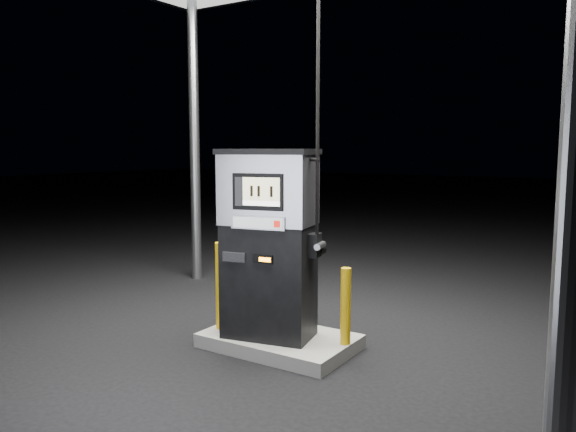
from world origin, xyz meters
The scene contains 5 objects.
ground centered at (0.00, 0.00, 0.00)m, with size 80.00×80.00×0.00m, color black.
pump_island centered at (0.00, 0.00, 0.07)m, with size 1.60×1.00×0.15m, color gray.
fuel_dispenser centered at (-0.06, -0.10, 1.18)m, with size 1.16×0.79×4.17m.
bollard_left centered at (-0.67, -0.17, 0.64)m, with size 0.13×0.13×0.98m, color gold.
bollard_right centered at (0.74, 0.12, 0.55)m, with size 0.11×0.11×0.80m, color gold.
Camera 1 is at (3.29, -4.93, 2.17)m, focal length 35.00 mm.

